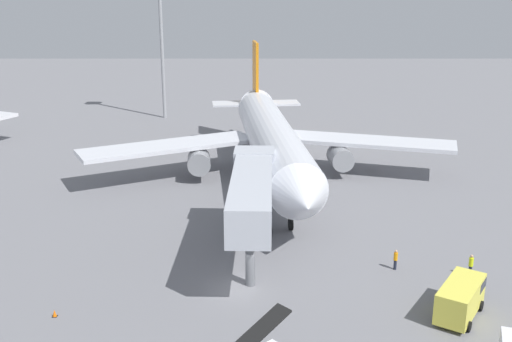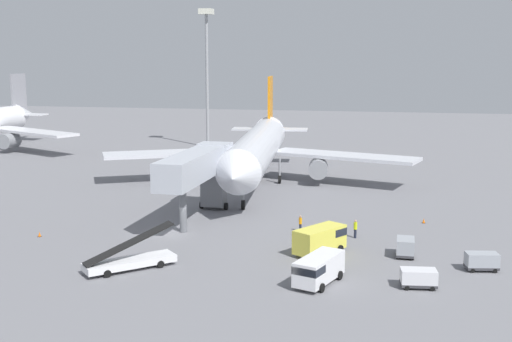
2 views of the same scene
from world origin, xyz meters
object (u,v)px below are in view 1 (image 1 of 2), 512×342
ground_crew_worker_foreground (397,259)px  ground_crew_worker_midground (472,265)px  safety_cone_charlie (56,313)px  apron_light_mast (162,8)px  airplane_at_gate (272,137)px  jet_bridge (254,191)px  service_van_outer_right (462,297)px

ground_crew_worker_foreground → ground_crew_worker_midground: size_ratio=0.92×
safety_cone_charlie → apron_light_mast: bearing=91.9°
airplane_at_gate → ground_crew_worker_midground: size_ratio=26.14×
jet_bridge → ground_crew_worker_midground: bearing=-12.4°
ground_crew_worker_foreground → safety_cone_charlie: size_ratio=3.24×
airplane_at_gate → ground_crew_worker_midground: bearing=-59.1°
ground_crew_worker_foreground → airplane_at_gate: bearing=111.5°
airplane_at_gate → apron_light_mast: apron_light_mast is taller
ground_crew_worker_midground → apron_light_mast: 67.88m
service_van_outer_right → apron_light_mast: apron_light_mast is taller
service_van_outer_right → safety_cone_charlie: (-26.53, -0.21, -1.08)m
airplane_at_gate → jet_bridge: bearing=-95.4°
ground_crew_worker_foreground → apron_light_mast: (-25.88, 56.74, 16.91)m
safety_cone_charlie → ground_crew_worker_midground: bearing=11.2°
safety_cone_charlie → service_van_outer_right: bearing=0.4°
jet_bridge → ground_crew_worker_midground: size_ratio=9.31×
apron_light_mast → ground_crew_worker_midground: bearing=-61.7°
airplane_at_gate → apron_light_mast: 40.04m
ground_crew_worker_foreground → apron_light_mast: bearing=114.5°
service_van_outer_right → ground_crew_worker_midground: 6.15m
safety_cone_charlie → ground_crew_worker_foreground: bearing=16.2°
service_van_outer_right → ground_crew_worker_midground: size_ratio=2.99×
airplane_at_gate → ground_crew_worker_foreground: bearing=-68.5°
ground_crew_worker_foreground → jet_bridge: bearing=167.4°
airplane_at_gate → safety_cone_charlie: bearing=-116.5°
service_van_outer_right → ground_crew_worker_foreground: size_ratio=3.25×
jet_bridge → ground_crew_worker_foreground: bearing=-12.6°
jet_bridge → service_van_outer_right: 16.94m
jet_bridge → apron_light_mast: 57.65m
service_van_outer_right → ground_crew_worker_foreground: bearing=112.2°
airplane_at_gate → apron_light_mast: (-16.89, 33.92, 12.94)m
airplane_at_gate → service_van_outer_right: (11.72, -29.51, -3.50)m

